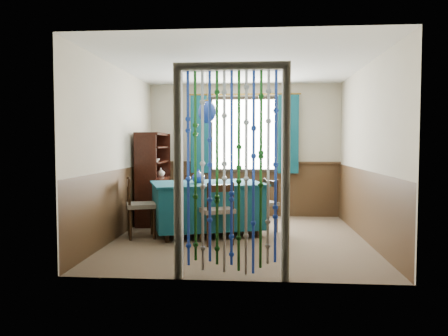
# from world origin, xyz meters

# --- Properties ---
(floor) EXTENTS (4.00, 4.00, 0.00)m
(floor) POSITION_xyz_m (0.00, 0.00, 0.00)
(floor) COLOR brown
(floor) RESTS_ON ground
(ceiling) EXTENTS (4.00, 4.00, 0.00)m
(ceiling) POSITION_xyz_m (0.00, 0.00, 2.50)
(ceiling) COLOR silver
(ceiling) RESTS_ON ground
(wall_back) EXTENTS (3.60, 0.00, 3.60)m
(wall_back) POSITION_xyz_m (0.00, 2.00, 1.25)
(wall_back) COLOR #BBB199
(wall_back) RESTS_ON ground
(wall_front) EXTENTS (3.60, 0.00, 3.60)m
(wall_front) POSITION_xyz_m (0.00, -2.00, 1.25)
(wall_front) COLOR #BBB199
(wall_front) RESTS_ON ground
(wall_left) EXTENTS (0.00, 4.00, 4.00)m
(wall_left) POSITION_xyz_m (-1.80, 0.00, 1.25)
(wall_left) COLOR #BBB199
(wall_left) RESTS_ON ground
(wall_right) EXTENTS (0.00, 4.00, 4.00)m
(wall_right) POSITION_xyz_m (1.80, 0.00, 1.25)
(wall_right) COLOR #BBB199
(wall_right) RESTS_ON ground
(wainscot_back) EXTENTS (3.60, 0.00, 3.60)m
(wainscot_back) POSITION_xyz_m (0.00, 1.99, 0.50)
(wainscot_back) COLOR #412C18
(wainscot_back) RESTS_ON ground
(wainscot_front) EXTENTS (3.60, 0.00, 3.60)m
(wainscot_front) POSITION_xyz_m (0.00, -1.99, 0.50)
(wainscot_front) COLOR #412C18
(wainscot_front) RESTS_ON ground
(wainscot_left) EXTENTS (0.00, 4.00, 4.00)m
(wainscot_left) POSITION_xyz_m (-1.79, 0.00, 0.50)
(wainscot_left) COLOR #412C18
(wainscot_left) RESTS_ON ground
(wainscot_right) EXTENTS (0.00, 4.00, 4.00)m
(wainscot_right) POSITION_xyz_m (1.79, 0.00, 0.50)
(wainscot_right) COLOR #412C18
(wainscot_right) RESTS_ON ground
(window) EXTENTS (1.32, 0.12, 1.42)m
(window) POSITION_xyz_m (0.00, 1.95, 1.55)
(window) COLOR black
(window) RESTS_ON wall_back
(doorway) EXTENTS (1.16, 0.12, 2.18)m
(doorway) POSITION_xyz_m (0.00, -1.94, 1.05)
(doorway) COLOR silver
(doorway) RESTS_ON ground
(dining_table) EXTENTS (1.91, 1.59, 0.79)m
(dining_table) POSITION_xyz_m (-0.50, 0.24, 0.45)
(dining_table) COLOR #0F404D
(dining_table) RESTS_ON floor
(chair_near) EXTENTS (0.55, 0.54, 0.86)m
(chair_near) POSITION_xyz_m (-0.29, -0.40, 0.46)
(chair_near) COLOR black
(chair_near) RESTS_ON floor
(chair_far) EXTENTS (0.45, 0.43, 0.85)m
(chair_far) POSITION_xyz_m (-0.77, 0.88, 0.45)
(chair_far) COLOR black
(chair_far) RESTS_ON floor
(chair_left) EXTENTS (0.54, 0.55, 0.88)m
(chair_left) POSITION_xyz_m (-1.47, -0.07, 0.47)
(chair_left) COLOR black
(chair_left) RESTS_ON floor
(chair_right) EXTENTS (0.55, 0.56, 0.82)m
(chair_right) POSITION_xyz_m (0.36, 0.53, 0.44)
(chair_right) COLOR black
(chair_right) RESTS_ON floor
(sideboard) EXTENTS (0.48, 1.21, 1.56)m
(sideboard) POSITION_xyz_m (-1.57, 1.20, 0.55)
(sideboard) COLOR black
(sideboard) RESTS_ON floor
(pendant_lamp) EXTENTS (0.27, 0.27, 0.82)m
(pendant_lamp) POSITION_xyz_m (-0.50, 0.24, 1.85)
(pendant_lamp) COLOR olive
(pendant_lamp) RESTS_ON ceiling
(vase_table) EXTENTS (0.20, 0.20, 0.19)m
(vase_table) POSITION_xyz_m (-0.63, 0.19, 0.88)
(vase_table) COLOR navy
(vase_table) RESTS_ON dining_table
(bowl_shelf) EXTENTS (0.25, 0.25, 0.06)m
(bowl_shelf) POSITION_xyz_m (-1.51, 1.03, 1.10)
(bowl_shelf) COLOR beige
(bowl_shelf) RESTS_ON sideboard
(vase_sideboard) EXTENTS (0.20, 0.20, 0.17)m
(vase_sideboard) POSITION_xyz_m (-1.51, 1.54, 0.87)
(vase_sideboard) COLOR beige
(vase_sideboard) RESTS_ON sideboard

